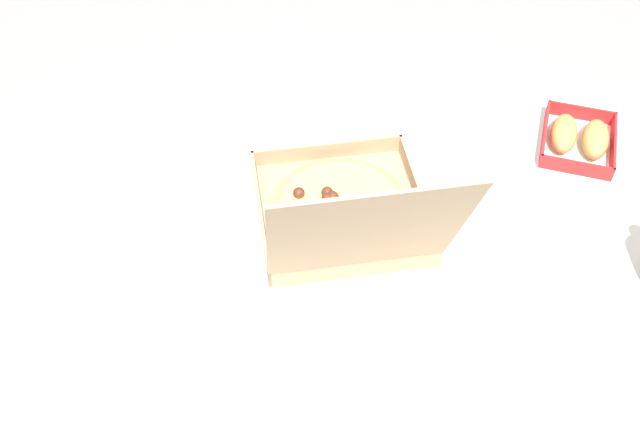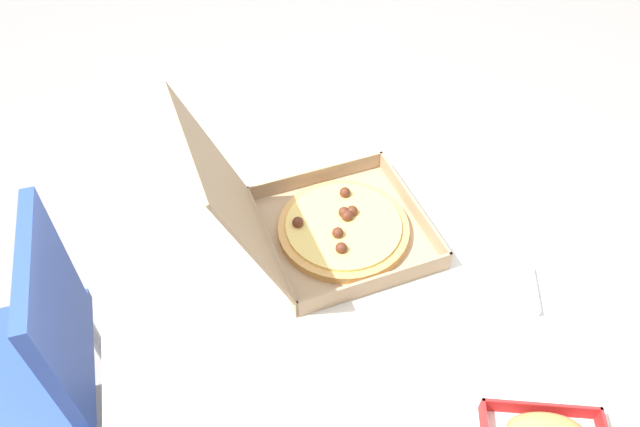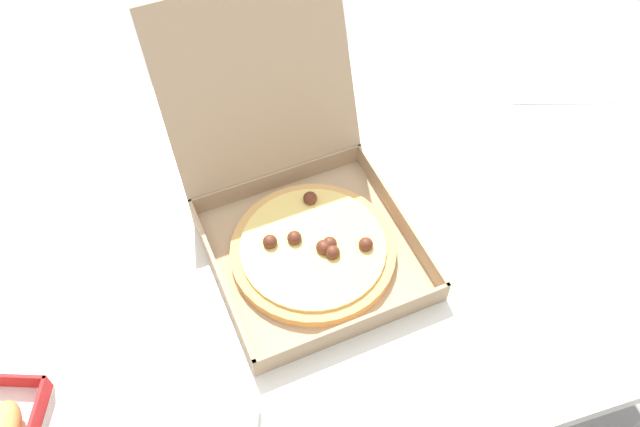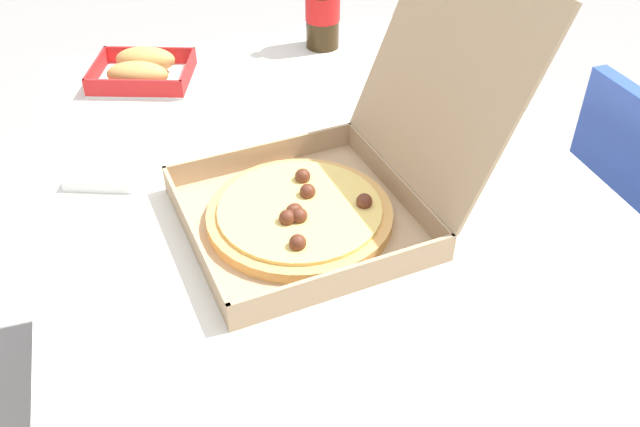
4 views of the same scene
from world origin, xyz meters
name	(u,v)px [view 2 (image 2 of 4)]	position (x,y,z in m)	size (l,w,h in m)	color
ground_plane	(313,382)	(0.00, 0.00, 0.00)	(10.00, 10.00, 0.00)	gray
dining_table	(310,242)	(0.00, 0.00, 0.67)	(1.48, 0.87, 0.74)	silver
chair	(23,365)	(-0.03, 0.67, 0.48)	(0.41, 0.41, 0.83)	#2D4CAD
pizza_box_open	(325,223)	(-0.06, -0.02, 0.79)	(0.37, 0.48, 0.35)	tan
paper_menu	(184,89)	(0.55, 0.21, 0.74)	(0.21, 0.15, 0.00)	white
napkin_pile	(506,287)	(-0.28, -0.32, 0.75)	(0.11, 0.11, 0.02)	white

